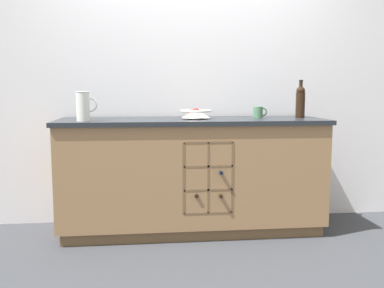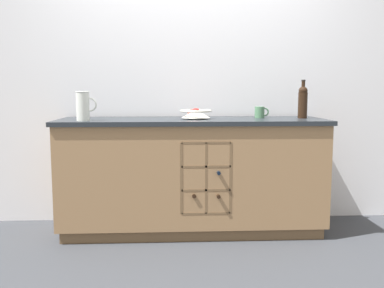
% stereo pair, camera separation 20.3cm
% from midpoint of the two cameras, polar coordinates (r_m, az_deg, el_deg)
% --- Properties ---
extents(ground_plane, '(14.00, 14.00, 0.00)m').
position_cam_midpoint_polar(ground_plane, '(3.61, -1.64, -11.43)').
color(ground_plane, '#383A3F').
extents(back_wall, '(4.49, 0.06, 2.55)m').
position_cam_midpoint_polar(back_wall, '(3.79, -2.18, 9.05)').
color(back_wall, white).
rests_on(back_wall, ground_plane).
extents(kitchen_island, '(2.13, 0.66, 0.92)m').
position_cam_midpoint_polar(kitchen_island, '(3.48, -1.65, -4.12)').
color(kitchen_island, brown).
rests_on(kitchen_island, ground_plane).
extents(fruit_bowl, '(0.25, 0.25, 0.09)m').
position_cam_midpoint_polar(fruit_bowl, '(3.42, -1.22, 4.13)').
color(fruit_bowl, silver).
rests_on(fruit_bowl, kitchen_island).
extents(white_pitcher, '(0.16, 0.10, 0.22)m').
position_cam_midpoint_polar(white_pitcher, '(3.29, -16.00, 4.93)').
color(white_pitcher, silver).
rests_on(white_pitcher, kitchen_island).
extents(ceramic_mug, '(0.12, 0.08, 0.09)m').
position_cam_midpoint_polar(ceramic_mug, '(3.60, 7.26, 4.24)').
color(ceramic_mug, '#4C7A56').
rests_on(ceramic_mug, kitchen_island).
extents(standing_wine_bottle, '(0.08, 0.08, 0.31)m').
position_cam_midpoint_polar(standing_wine_bottle, '(3.64, 12.71, 5.62)').
color(standing_wine_bottle, black).
rests_on(standing_wine_bottle, kitchen_island).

